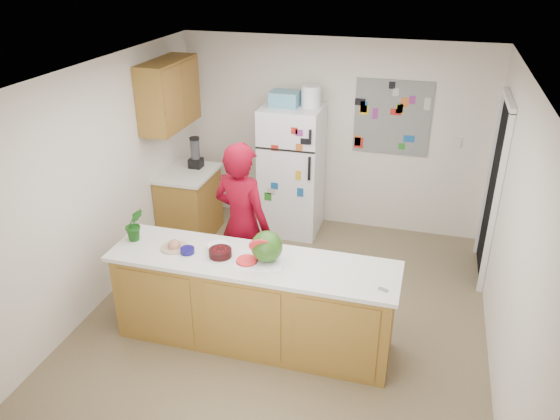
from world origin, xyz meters
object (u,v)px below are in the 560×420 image
(watermelon, at_px, (267,247))
(cherry_bowl, at_px, (220,253))
(refrigerator, at_px, (292,170))
(person, at_px, (242,225))

(watermelon, relative_size, cherry_bowl, 1.35)
(refrigerator, bearing_deg, person, -92.65)
(watermelon, height_order, cherry_bowl, watermelon)
(refrigerator, bearing_deg, cherry_bowl, -91.15)
(refrigerator, height_order, person, person)
(refrigerator, relative_size, watermelon, 5.98)
(cherry_bowl, bearing_deg, watermelon, 3.44)
(refrigerator, xyz_separation_m, cherry_bowl, (-0.05, -2.40, 0.11))
(refrigerator, relative_size, cherry_bowl, 8.07)
(watermelon, bearing_deg, person, 125.48)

